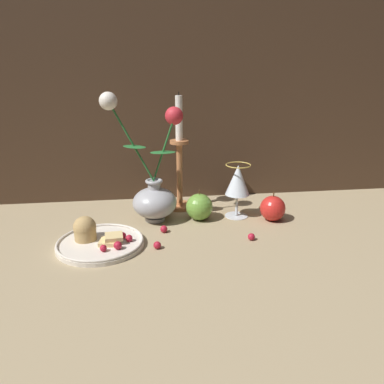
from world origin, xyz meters
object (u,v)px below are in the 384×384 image
Objects in this scene: vase at (153,190)px; apple_near_glass at (273,208)px; plate_with_pastries at (97,239)px; candlestick at (178,167)px; apple_beside_vase at (199,207)px; wine_glass at (238,182)px.

apple_near_glass is (0.33, -0.04, -0.06)m from vase.
vase is at bearing 172.43° from apple_near_glass.
plate_with_pastries is 0.34m from candlestick.
plate_with_pastries is at bearing -168.24° from apple_near_glass.
apple_beside_vase is at bearing 25.82° from plate_with_pastries.
vase is at bearing 174.57° from apple_beside_vase.
wine_glass is at bearing -0.47° from vase.
vase is 4.04× the size of apple_beside_vase.
apple_beside_vase is 1.06× the size of apple_near_glass.
wine_glass is 0.45× the size of candlestick.
vase is 0.34m from apple_near_glass.
candlestick reaches higher than apple_near_glass.
vase is at bearing 45.03° from plate_with_pastries.
apple_near_glass reaches higher than plate_with_pastries.
candlestick is at bearing 49.23° from vase.
candlestick is at bearing 150.27° from wine_glass.
vase is 0.14m from apple_beside_vase.
vase reaches higher than wine_glass.
plate_with_pastries is 1.36× the size of wine_glass.
plate_with_pastries is 0.42m from wine_glass.
candlestick is at bearing 152.19° from apple_near_glass.
wine_glass reaches higher than apple_beside_vase.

